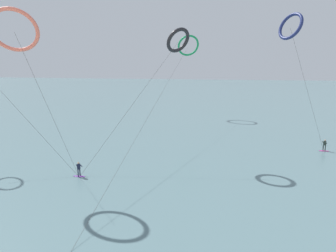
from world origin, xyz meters
TOP-DOWN VIEW (x-y plane):
  - sea_water at (0.00, 107.17)m, footprint 400.00×200.00m
  - surfer_magenta at (20.12, 36.23)m, footprint 1.40×0.73m
  - surfer_violet at (-9.86, 21.42)m, footprint 1.40×0.64m
  - kite_coral at (-14.21, 19.08)m, footprint 6.96×4.44m
  - kite_navy at (13.73, 34.20)m, footprint 8.11×3.97m
  - kite_emerald at (-2.19, 61.58)m, footprint 5.61×55.07m
  - kite_charcoal at (-0.15, 30.27)m, footprint 11.60×10.82m

SIDE VIEW (x-z plane):
  - sea_water at x=0.00m, z-range 0.00..0.08m
  - surfer_magenta at x=20.12m, z-range -0.03..1.67m
  - surfer_violet at x=-9.86m, z-range -0.03..1.67m
  - kite_charcoal at x=-0.15m, z-range 6.76..23.41m
  - kite_coral at x=-14.21m, z-range 6.70..24.13m
  - kite_emerald at x=-2.19m, z-range 6.86..25.33m
  - kite_navy at x=13.73m, z-range 7.56..26.26m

